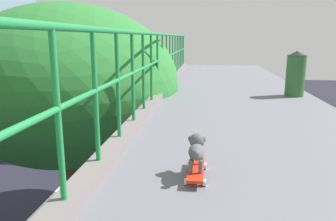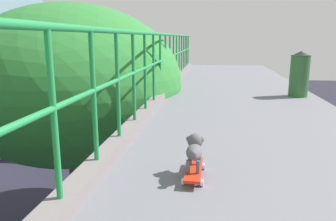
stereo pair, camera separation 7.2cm
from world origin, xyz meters
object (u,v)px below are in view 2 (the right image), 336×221
at_px(small_dog, 194,148).
at_px(litter_bin, 299,74).
at_px(toy_skateboard, 194,170).
at_px(city_bus, 88,112).

distance_m(small_dog, litter_bin, 4.75).
distance_m(toy_skateboard, small_dog, 0.19).
height_order(city_bus, small_dog, small_dog).
distance_m(city_bus, toy_skateboard, 23.09).
xyz_separation_m(city_bus, small_dog, (9.24, -20.65, 4.65)).
bearing_deg(city_bus, small_dog, -65.89).
relative_size(toy_skateboard, small_dog, 1.42).
xyz_separation_m(city_bus, litter_bin, (11.18, -16.32, 4.87)).
distance_m(toy_skateboard, litter_bin, 4.79).
xyz_separation_m(small_dog, litter_bin, (1.93, 4.33, 0.23)).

